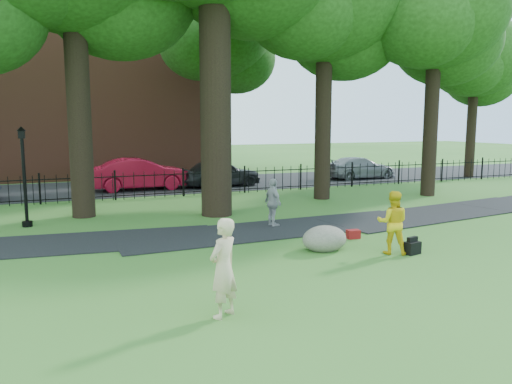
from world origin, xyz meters
name	(u,v)px	position (x,y,z in m)	size (l,w,h in m)	color
ground	(308,266)	(0.00, 0.00, 0.00)	(120.00, 120.00, 0.00)	#346824
footpath	(277,230)	(1.00, 3.90, 0.00)	(36.00, 2.60, 0.03)	black
street	(165,186)	(0.00, 16.00, 0.00)	(80.00, 7.00, 0.02)	black
iron_fence	(183,183)	(0.00, 12.00, 0.60)	(44.00, 0.04, 1.20)	black
brick_building	(73,80)	(-4.00, 24.00, 6.00)	(18.00, 8.00, 12.00)	brown
woman	(223,268)	(-2.81, -2.19, 0.87)	(0.64, 0.42, 1.75)	beige
man	(393,222)	(2.53, 0.17, 0.81)	(0.79, 0.62, 1.63)	gold
pedestrian	(273,203)	(1.05, 4.35, 0.78)	(0.92, 0.38, 1.57)	#9B9A9F
boulder	(324,237)	(1.10, 1.13, 0.36)	(1.22, 0.92, 0.71)	slate
lamppost	(24,178)	(-6.31, 7.38, 1.58)	(0.32, 0.32, 3.23)	black
backpack	(412,248)	(2.98, -0.07, 0.16)	(0.43, 0.27, 0.32)	black
red_bag	(353,234)	(2.54, 1.97, 0.13)	(0.37, 0.23, 0.26)	maroon
red_sedan	(140,174)	(-1.44, 14.89, 0.80)	(1.69, 4.84, 1.59)	maroon
grey_car	(221,173)	(2.65, 14.61, 0.71)	(1.68, 4.18, 1.43)	black
silver_car	(360,168)	(11.49, 15.00, 0.64)	(1.80, 4.43, 1.29)	gray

